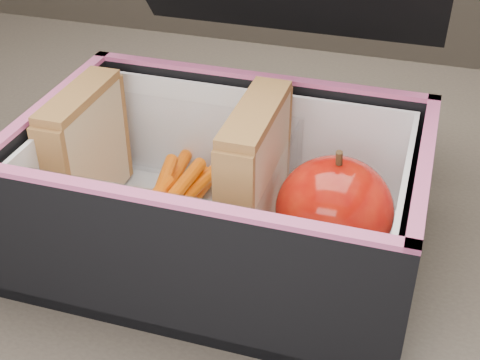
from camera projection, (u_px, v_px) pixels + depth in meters
name	position (u px, v px, depth m)	size (l,w,h in m)	color
kitchen_table	(306.00, 333.00, 0.58)	(1.20, 0.80, 0.75)	brown
lunch_bag	(225.00, 184.00, 0.50)	(0.29, 0.31, 0.25)	black
plastic_tub	(169.00, 182.00, 0.52)	(0.18, 0.13, 0.08)	white
sandwich_left	(86.00, 151.00, 0.53)	(0.03, 0.09, 0.10)	#E3BD8B
sandwich_right	(255.00, 175.00, 0.49)	(0.03, 0.10, 0.11)	#E3BD8B
carrot_sticks	(167.00, 202.00, 0.53)	(0.05, 0.15, 0.03)	#E65D0A
paper_napkin	(332.00, 251.00, 0.50)	(0.08, 0.08, 0.01)	white
red_apple	(334.00, 210.00, 0.47)	(0.09, 0.09, 0.09)	#980304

